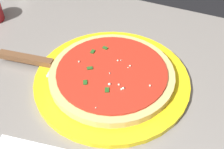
{
  "coord_description": "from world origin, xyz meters",
  "views": [
    {
      "loc": [
        0.17,
        -0.36,
        1.15
      ],
      "look_at": [
        0.0,
        0.02,
        0.74
      ],
      "focal_mm": 44.44,
      "sensor_mm": 36.0,
      "label": 1
    }
  ],
  "objects": [
    {
      "name": "restaurant_table",
      "position": [
        0.0,
        0.0,
        0.58
      ],
      "size": [
        1.0,
        0.74,
        0.72
      ],
      "color": "black",
      "rests_on": "ground_plane"
    },
    {
      "name": "serving_plate",
      "position": [
        0.0,
        0.02,
        0.73
      ],
      "size": [
        0.33,
        0.33,
        0.01
      ],
      "primitive_type": "cylinder",
      "color": "yellow",
      "rests_on": "restaurant_table"
    },
    {
      "name": "pizza",
      "position": [
        0.0,
        0.02,
        0.75
      ],
      "size": [
        0.26,
        0.26,
        0.02
      ],
      "color": "#DBB26B",
      "rests_on": "serving_plate"
    },
    {
      "name": "pizza_server",
      "position": [
        -0.16,
        -0.0,
        0.74
      ],
      "size": [
        0.22,
        0.08,
        0.01
      ],
      "color": "silver",
      "rests_on": "serving_plate"
    }
  ]
}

